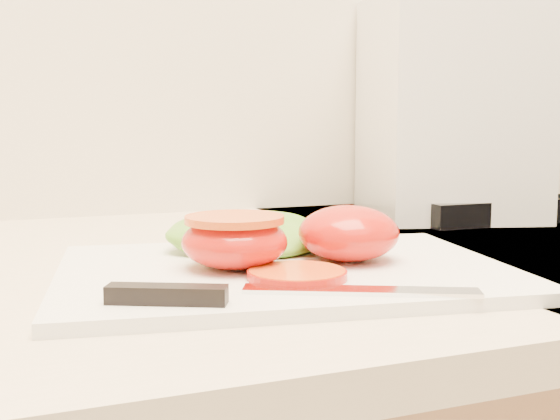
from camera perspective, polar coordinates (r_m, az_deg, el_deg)
name	(u,v)px	position (r m, az deg, el deg)	size (l,w,h in m)	color
cutting_board	(284,272)	(0.58, 0.36, -5.04)	(0.36, 0.26, 0.01)	white
tomato_half_dome	(349,233)	(0.60, 5.59, -1.88)	(0.09, 0.09, 0.05)	red
tomato_half_cut	(235,240)	(0.56, -3.71, -2.41)	(0.09, 0.09, 0.04)	red
tomato_slice_0	(297,274)	(0.53, 1.39, -5.24)	(0.07, 0.07, 0.01)	orange
lettuce_leaf_0	(251,234)	(0.64, -2.41, -1.99)	(0.16, 0.10, 0.03)	#5DA22B
lettuce_leaf_1	(297,236)	(0.66, 1.40, -2.09)	(0.10, 0.07, 0.02)	#5DA22B
knife	(246,293)	(0.47, -2.80, -6.75)	(0.25, 0.09, 0.01)	silver
appliance	(447,104)	(0.98, 13.38, 8.36)	(0.20, 0.25, 0.30)	silver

